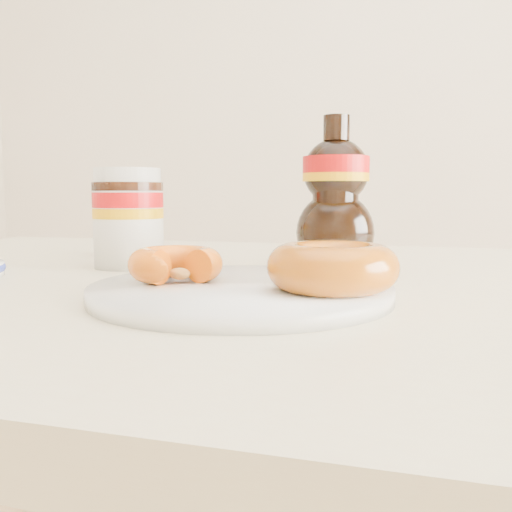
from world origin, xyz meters
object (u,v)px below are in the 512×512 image
(dark_jar, at_px, (113,227))
(donut_bitten, at_px, (176,264))
(nutella_jar, at_px, (128,214))
(syrup_bottle, at_px, (336,193))
(plate, at_px, (241,291))
(donut_whole, at_px, (332,267))
(dining_table, at_px, (257,344))

(dark_jar, bearing_deg, donut_bitten, -50.83)
(nutella_jar, relative_size, syrup_bottle, 0.67)
(nutella_jar, bearing_deg, dark_jar, 127.85)
(plate, bearing_deg, syrup_bottle, 77.59)
(donut_whole, relative_size, nutella_jar, 0.88)
(donut_bitten, height_order, nutella_jar, nutella_jar)
(syrup_bottle, bearing_deg, nutella_jar, -167.92)
(plate, bearing_deg, donut_bitten, 176.77)
(dining_table, relative_size, donut_whole, 12.17)
(dining_table, distance_m, donut_bitten, 0.19)
(dark_jar, bearing_deg, donut_whole, -38.14)
(donut_whole, bearing_deg, syrup_bottle, 98.14)
(syrup_bottle, distance_m, dark_jar, 0.37)
(dining_table, bearing_deg, nutella_jar, 171.07)
(dark_jar, bearing_deg, nutella_jar, -52.15)
(nutella_jar, bearing_deg, syrup_bottle, 12.08)
(plate, distance_m, donut_bitten, 0.07)
(dining_table, xyz_separation_m, donut_bitten, (-0.04, -0.15, 0.11))
(donut_bitten, xyz_separation_m, syrup_bottle, (0.12, 0.23, 0.07))
(plate, xyz_separation_m, donut_bitten, (-0.07, 0.00, 0.02))
(dining_table, height_order, dark_jar, dark_jar)
(donut_bitten, bearing_deg, dark_jar, 144.64)
(dining_table, xyz_separation_m, plate, (0.03, -0.15, 0.09))
(plate, relative_size, syrup_bottle, 1.43)
(plate, relative_size, dark_jar, 3.03)
(plate, height_order, dark_jar, dark_jar)
(donut_bitten, distance_m, syrup_bottle, 0.27)
(syrup_bottle, height_order, dark_jar, syrup_bottle)
(donut_whole, distance_m, dark_jar, 0.51)
(donut_bitten, bearing_deg, donut_whole, 10.76)
(donut_whole, height_order, syrup_bottle, syrup_bottle)
(nutella_jar, distance_m, syrup_bottle, 0.27)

